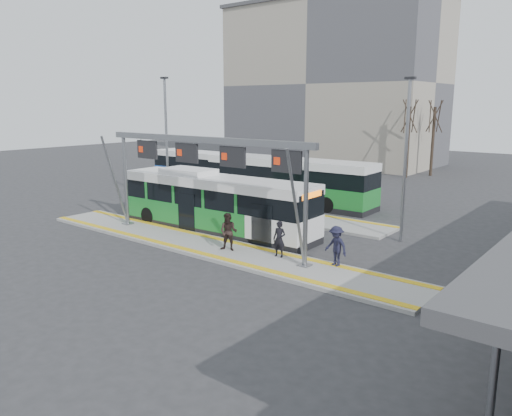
% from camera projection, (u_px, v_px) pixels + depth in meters
% --- Properties ---
extents(ground, '(120.00, 120.00, 0.00)m').
position_uv_depth(ground, '(206.00, 248.00, 24.27)').
color(ground, '#2D2D30').
rests_on(ground, ground).
extents(platform_main, '(22.00, 3.00, 0.15)m').
position_uv_depth(platform_main, '(206.00, 246.00, 24.26)').
color(platform_main, gray).
rests_on(platform_main, ground).
extents(platform_second, '(20.00, 3.00, 0.15)m').
position_uv_depth(platform_second, '(248.00, 209.00, 32.82)').
color(platform_second, gray).
rests_on(platform_second, ground).
extents(tactile_main, '(22.00, 2.65, 0.02)m').
position_uv_depth(tactile_main, '(206.00, 245.00, 24.24)').
color(tactile_main, gold).
rests_on(tactile_main, platform_main).
extents(tactile_second, '(20.00, 0.35, 0.02)m').
position_uv_depth(tactile_second, '(258.00, 205.00, 33.68)').
color(tactile_second, gold).
rests_on(tactile_second, platform_second).
extents(gantry, '(13.00, 1.68, 5.20)m').
position_uv_depth(gantry, '(203.00, 159.00, 23.80)').
color(gantry, slate).
rests_on(gantry, platform_main).
extents(apartment_block, '(24.50, 12.50, 18.40)m').
position_uv_depth(apartment_block, '(334.00, 84.00, 58.47)').
color(apartment_block, gray).
rests_on(apartment_block, ground).
extents(hero_bus, '(12.11, 2.98, 3.31)m').
position_uv_depth(hero_bus, '(215.00, 204.00, 27.23)').
color(hero_bus, black).
rests_on(hero_bus, ground).
extents(bg_bus_green, '(12.68, 3.08, 3.15)m').
position_uv_depth(bg_bus_green, '(288.00, 181.00, 34.91)').
color(bg_bus_green, black).
rests_on(bg_bus_green, ground).
extents(bg_bus_blue, '(10.70, 2.41, 2.79)m').
position_uv_depth(bg_bus_blue, '(205.00, 168.00, 43.26)').
color(bg_bus_blue, black).
rests_on(bg_bus_blue, ground).
extents(passenger_a, '(0.64, 0.47, 1.62)m').
position_uv_depth(passenger_a, '(279.00, 239.00, 22.20)').
color(passenger_a, black).
rests_on(passenger_a, platform_main).
extents(passenger_b, '(1.05, 0.95, 1.78)m').
position_uv_depth(passenger_b, '(229.00, 232.00, 23.13)').
color(passenger_b, black).
rests_on(passenger_b, platform_main).
extents(passenger_c, '(1.23, 0.87, 1.73)m').
position_uv_depth(passenger_c, '(336.00, 246.00, 20.91)').
color(passenger_c, '#1A1A2F').
rests_on(passenger_c, platform_main).
extents(tree_left, '(1.40, 1.40, 7.53)m').
position_uv_depth(tree_left, '(409.00, 117.00, 46.14)').
color(tree_left, '#382B21').
rests_on(tree_left, ground).
extents(tree_mid, '(1.40, 1.40, 7.47)m').
position_uv_depth(tree_mid, '(435.00, 117.00, 47.51)').
color(tree_mid, '#382B21').
rests_on(tree_mid, ground).
extents(tree_far, '(1.40, 1.40, 8.18)m').
position_uv_depth(tree_far, '(260.00, 109.00, 61.72)').
color(tree_far, '#382B21').
rests_on(tree_far, ground).
extents(lamp_west, '(0.50, 0.25, 8.54)m').
position_uv_depth(lamp_west, '(167.00, 141.00, 32.27)').
color(lamp_west, slate).
rests_on(lamp_west, ground).
extents(lamp_east, '(0.50, 0.25, 8.13)m').
position_uv_depth(lamp_east, '(406.00, 157.00, 24.48)').
color(lamp_east, slate).
rests_on(lamp_east, ground).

